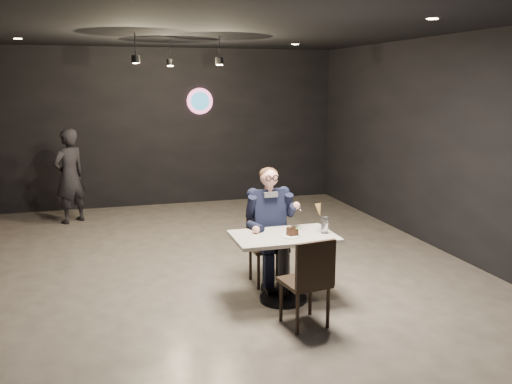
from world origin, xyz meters
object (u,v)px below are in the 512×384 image
object	(u,v)px
main_table	(283,268)
chair_near	(305,280)
sundae_glass	(325,225)
passerby	(70,176)
chair_far	(268,246)
seated_man	(268,225)

from	to	relation	value
main_table	chair_near	distance (m)	0.63
chair_near	sundae_glass	xyz separation A→B (m)	(0.45, 0.57, 0.38)
main_table	passerby	size ratio (longest dim) A/B	0.68
main_table	chair_far	bearing A→B (deg)	90.00
passerby	seated_man	bearing A→B (deg)	84.42
main_table	passerby	bearing A→B (deg)	119.08
chair_near	passerby	world-z (taller)	passerby
main_table	chair_near	bearing A→B (deg)	-90.00
chair_far	seated_man	world-z (taller)	seated_man
chair_near	chair_far	bearing A→B (deg)	81.65
chair_near	passerby	bearing A→B (deg)	107.49
seated_man	chair_near	bearing A→B (deg)	-90.00
chair_far	passerby	size ratio (longest dim) A/B	0.57
passerby	chair_near	bearing A→B (deg)	77.68
sundae_glass	passerby	bearing A→B (deg)	123.18
chair_far	chair_near	size ratio (longest dim) A/B	1.00
main_table	sundae_glass	world-z (taller)	sundae_glass
main_table	seated_man	xyz separation A→B (m)	(0.00, 0.55, 0.34)
main_table	passerby	world-z (taller)	passerby
main_table	sundae_glass	bearing A→B (deg)	-7.12
seated_man	passerby	world-z (taller)	passerby
chair_far	seated_man	xyz separation A→B (m)	(0.00, 0.00, 0.26)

